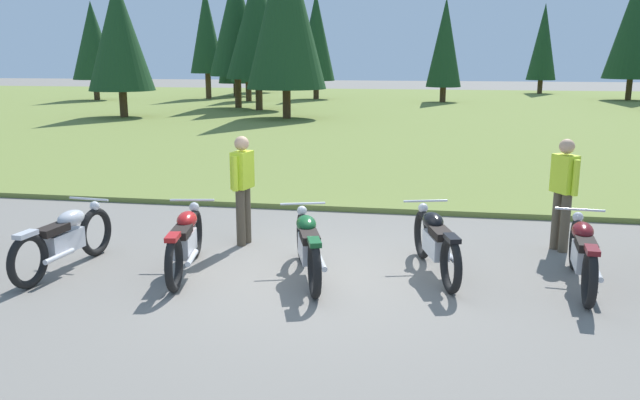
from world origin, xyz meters
TOP-DOWN VIEW (x-y plane):
  - ground_plane at (0.00, 0.00)m, footprint 140.00×140.00m
  - grass_moorland at (0.00, 25.63)m, footprint 80.00×44.00m
  - forest_treeline at (-0.86, 30.22)m, footprint 40.20×26.01m
  - motorcycle_silver at (-3.32, -0.32)m, footprint 0.62×2.10m
  - motorcycle_red at (-1.69, -0.12)m, footprint 0.69×2.08m
  - motorcycle_british_green at (-0.04, -0.05)m, footprint 0.85×2.03m
  - motorcycle_black at (1.59, 0.41)m, footprint 0.79×2.05m
  - motorcycle_maroon at (3.39, 0.22)m, footprint 0.62×2.10m
  - rider_with_back_turned at (-1.31, 1.30)m, footprint 0.29×0.54m
  - rider_near_row_end at (3.41, 1.80)m, footprint 0.37×0.49m

SIDE VIEW (x-z plane):
  - ground_plane at x=0.00m, z-range 0.00..0.00m
  - grass_moorland at x=0.00m, z-range 0.00..0.10m
  - motorcycle_silver at x=-3.32m, z-range 0.00..0.88m
  - motorcycle_red at x=-1.69m, z-range 0.00..0.88m
  - motorcycle_british_green at x=-0.04m, z-range 0.00..0.88m
  - motorcycle_black at x=1.59m, z-range 0.00..0.88m
  - motorcycle_maroon at x=3.39m, z-range 0.00..0.88m
  - rider_with_back_turned at x=-1.31m, z-range 0.11..1.78m
  - rider_near_row_end at x=3.41m, z-range 0.11..1.78m
  - forest_treeline at x=-0.86m, z-range 0.16..8.60m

